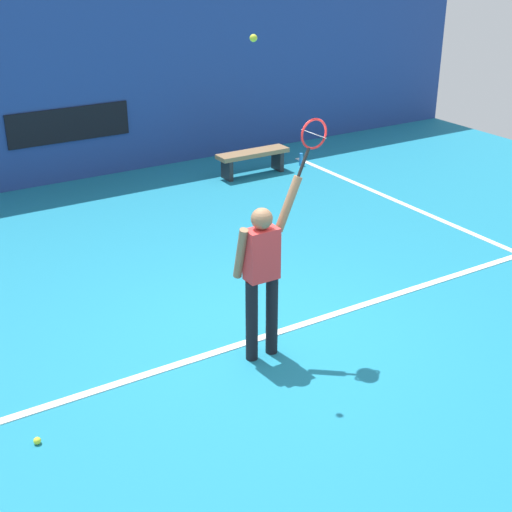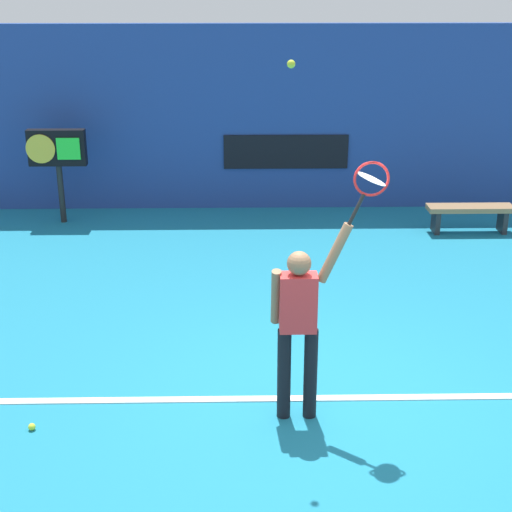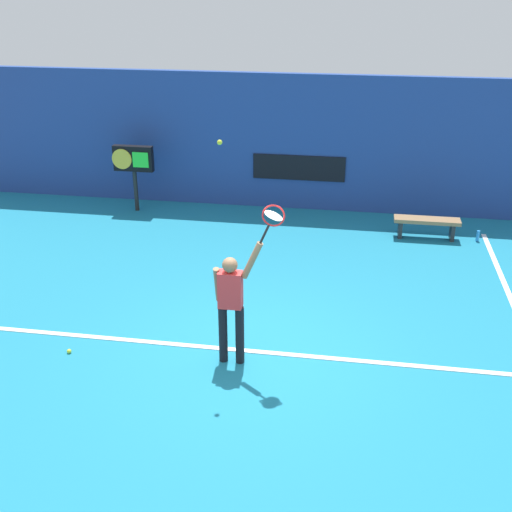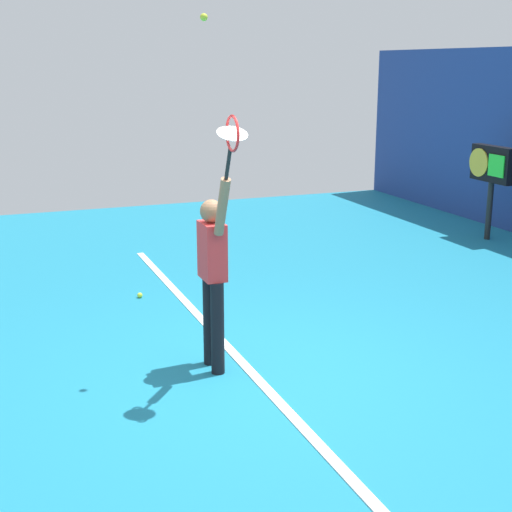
{
  "view_description": "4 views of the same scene",
  "coord_description": "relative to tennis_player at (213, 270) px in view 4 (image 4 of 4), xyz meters",
  "views": [
    {
      "loc": [
        -3.85,
        -5.97,
        4.2
      ],
      "look_at": [
        -0.09,
        0.09,
        0.97
      ],
      "focal_mm": 50.99,
      "sensor_mm": 36.0,
      "label": 1
    },
    {
      "loc": [
        -0.78,
        -6.54,
        4.01
      ],
      "look_at": [
        -0.65,
        0.12,
        1.49
      ],
      "focal_mm": 52.72,
      "sensor_mm": 36.0,
      "label": 2
    },
    {
      "loc": [
        1.4,
        -8.23,
        5.33
      ],
      "look_at": [
        -0.03,
        0.45,
        1.4
      ],
      "focal_mm": 44.91,
      "sensor_mm": 36.0,
      "label": 3
    },
    {
      "loc": [
        6.17,
        -2.36,
        2.92
      ],
      "look_at": [
        -0.02,
        0.04,
        1.18
      ],
      "focal_mm": 51.53,
      "sensor_mm": 36.0,
      "label": 4
    }
  ],
  "objects": [
    {
      "name": "tennis_racket",
      "position": [
        0.58,
        -0.0,
        1.31
      ],
      "size": [
        0.41,
        0.27,
        0.62
      ],
      "color": "black"
    },
    {
      "name": "spare_ball",
      "position": [
        -2.49,
        -0.2,
        -0.98
      ],
      "size": [
        0.07,
        0.07,
        0.07
      ],
      "primitive_type": "sphere",
      "color": "#CCE033",
      "rests_on": "ground_plane"
    },
    {
      "name": "ground_plane",
      "position": [
        0.27,
        0.31,
        -1.01
      ],
      "size": [
        18.0,
        18.0,
        0.0
      ],
      "primitive_type": "plane",
      "color": "teal"
    },
    {
      "name": "scoreboard_clock",
      "position": [
        -3.57,
        6.07,
        0.22
      ],
      "size": [
        0.96,
        0.2,
        1.59
      ],
      "color": "black",
      "rests_on": "ground_plane"
    },
    {
      "name": "tennis_player",
      "position": [
        0.0,
        0.0,
        0.0
      ],
      "size": [
        0.72,
        0.31,
        1.96
      ],
      "color": "black",
      "rests_on": "ground_plane"
    },
    {
      "name": "court_baseline",
      "position": [
        0.27,
        0.3,
        -1.0
      ],
      "size": [
        10.0,
        0.1,
        0.01
      ],
      "primitive_type": "cube",
      "color": "white",
      "rests_on": "ground_plane"
    },
    {
      "name": "tennis_ball",
      "position": [
        -0.11,
        -0.02,
        2.31
      ],
      "size": [
        0.07,
        0.07,
        0.07
      ],
      "primitive_type": "sphere",
      "color": "#CCE033"
    }
  ]
}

